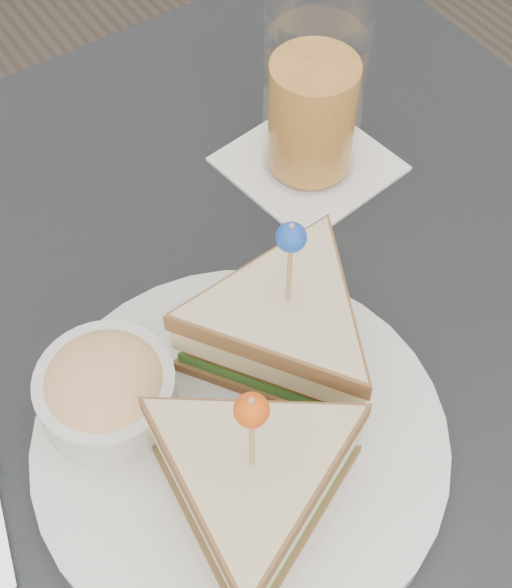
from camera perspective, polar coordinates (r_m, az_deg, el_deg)
The scene contains 3 objects.
table at distance 0.70m, azimuth -0.22°, elevation -6.89°, with size 0.80×0.80×0.75m.
plate_meal at distance 0.56m, azimuth -0.63°, elevation -8.17°, with size 0.34×0.32×0.17m.
drink_set at distance 0.71m, azimuth 3.99°, elevation 13.23°, with size 0.15×0.15×0.17m.
Camera 1 is at (-0.19, -0.28, 1.29)m, focal length 50.00 mm.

